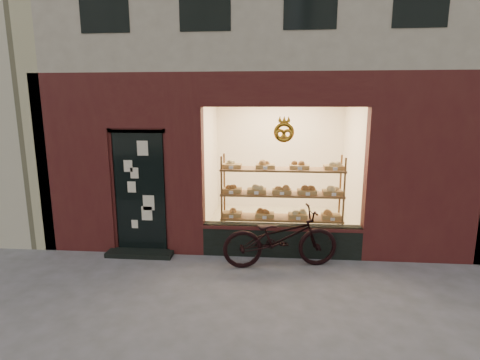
{
  "coord_description": "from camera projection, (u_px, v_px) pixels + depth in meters",
  "views": [
    {
      "loc": [
        0.26,
        -4.07,
        2.59
      ],
      "look_at": [
        -0.26,
        2.0,
        1.36
      ],
      "focal_mm": 28.0,
      "sensor_mm": 36.0,
      "label": 1
    }
  ],
  "objects": [
    {
      "name": "display_shelf",
      "position": [
        281.0,
        201.0,
        6.79
      ],
      "size": [
        2.2,
        0.45,
        1.7
      ],
      "color": "brown",
      "rests_on": "ground"
    },
    {
      "name": "bicycle",
      "position": [
        280.0,
        238.0,
        6.01
      ],
      "size": [
        1.94,
        0.96,
        0.97
      ],
      "primitive_type": "imported",
      "rotation": [
        0.0,
        0.0,
        1.75
      ],
      "color": "black",
      "rests_on": "ground"
    },
    {
      "name": "ground",
      "position": [
        247.0,
        323.0,
        4.51
      ],
      "size": [
        90.0,
        90.0,
        0.0
      ],
      "primitive_type": "plane",
      "color": "#555555"
    }
  ]
}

